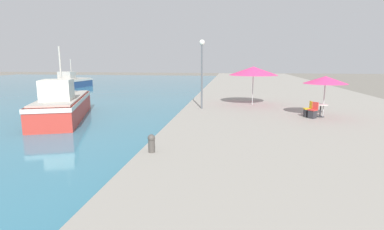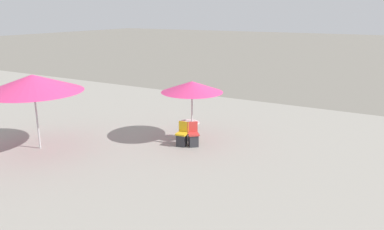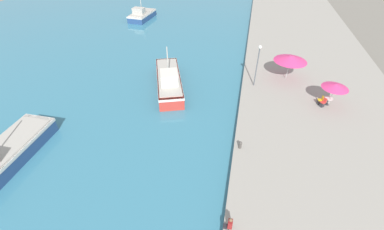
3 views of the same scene
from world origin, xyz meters
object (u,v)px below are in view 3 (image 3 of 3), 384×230
object	(u,v)px
cafe_umbrella_pink	(336,86)
cafe_chair_right	(323,104)
fishing_boat_mid	(169,81)
mooring_bollard	(240,145)
cafe_table	(328,100)
lamppost	(258,59)
cafe_umbrella_white	(291,58)
cafe_chair_left	(320,101)
fishing_boat_far	(142,15)
person_at_quay	(229,224)

from	to	relation	value
cafe_umbrella_pink	cafe_chair_right	bearing A→B (deg)	-147.12
fishing_boat_mid	cafe_chair_right	world-z (taller)	fishing_boat_mid
mooring_bollard	cafe_chair_right	bearing A→B (deg)	45.22
cafe_table	lamppost	bearing A→B (deg)	163.41
fishing_boat_mid	cafe_umbrella_white	size ratio (longest dim) A/B	2.67
cafe_umbrella_white	cafe_chair_left	xyz separation A→B (m)	(2.87, -4.50, -2.15)
cafe_chair_right	cafe_umbrella_white	bearing A→B (deg)	-9.35
fishing_boat_far	lamppost	xyz separation A→B (m)	(21.06, -20.77, 2.94)
cafe_umbrella_pink	lamppost	size ratio (longest dim) A/B	0.53
cafe_umbrella_white	mooring_bollard	xyz separation A→B (m)	(-4.29, -12.28, -2.13)
fishing_boat_mid	lamppost	distance (m)	9.71
cafe_table	mooring_bollard	world-z (taller)	cafe_table
fishing_boat_mid	person_at_quay	world-z (taller)	fishing_boat_mid
cafe_umbrella_pink	person_at_quay	bearing A→B (deg)	-119.10
fishing_boat_far	cafe_chair_left	world-z (taller)	fishing_boat_far
fishing_boat_mid	cafe_chair_left	world-z (taller)	fishing_boat_mid
fishing_boat_mid	lamppost	world-z (taller)	lamppost
fishing_boat_mid	fishing_boat_far	distance (m)	25.26
mooring_bollard	lamppost	bearing A→B (deg)	85.53
cafe_chair_right	lamppost	size ratio (longest dim) A/B	0.20
cafe_table	cafe_chair_right	distance (m)	0.75
fishing_boat_mid	cafe_chair_right	xyz separation A→B (m)	(15.73, -1.07, 0.03)
person_at_quay	cafe_umbrella_pink	bearing A→B (deg)	60.90
fishing_boat_far	cafe_chair_left	bearing A→B (deg)	-34.90
fishing_boat_far	cafe_umbrella_pink	bearing A→B (deg)	-33.98
cafe_umbrella_white	cafe_chair_right	size ratio (longest dim) A/B	3.88
cafe_umbrella_white	person_at_quay	distance (m)	19.73
cafe_chair_right	cafe_chair_left	bearing A→B (deg)	-17.16
fishing_boat_far	cafe_umbrella_white	xyz separation A→B (m)	(24.57, -18.47, 2.32)
fishing_boat_mid	fishing_boat_far	xyz separation A→B (m)	(-11.89, 22.29, -0.14)
fishing_boat_mid	cafe_chair_right	bearing A→B (deg)	-24.19
fishing_boat_mid	cafe_umbrella_pink	world-z (taller)	fishing_boat_mid
cafe_chair_left	lamppost	bearing A→B (deg)	64.01
cafe_umbrella_white	cafe_table	bearing A→B (deg)	-50.88
person_at_quay	fishing_boat_far	bearing A→B (deg)	118.18
cafe_umbrella_pink	cafe_table	bearing A→B (deg)	164.41
cafe_umbrella_pink	lamppost	distance (m)	7.61
fishing_boat_far	cafe_umbrella_white	bearing A→B (deg)	-31.91
cafe_chair_left	person_at_quay	xyz separation A→B (m)	(-7.31, -14.61, 0.09)
cafe_umbrella_pink	cafe_umbrella_white	distance (m)	5.81
cafe_chair_left	mooring_bollard	world-z (taller)	cafe_chair_left
mooring_bollard	person_at_quay	bearing A→B (deg)	-91.23
cafe_chair_left	mooring_bollard	size ratio (longest dim) A/B	1.39
cafe_table	mooring_bollard	bearing A→B (deg)	-135.04
cafe_umbrella_white	cafe_chair_right	xyz separation A→B (m)	(3.04, -4.89, -2.15)
cafe_chair_left	person_at_quay	size ratio (longest dim) A/B	0.95
cafe_chair_left	cafe_chair_right	size ratio (longest dim) A/B	1.00
fishing_boat_mid	cafe_chair_left	xyz separation A→B (m)	(15.55, -0.68, 0.03)
fishing_boat_far	lamppost	world-z (taller)	lamppost
person_at_quay	lamppost	distance (m)	17.05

